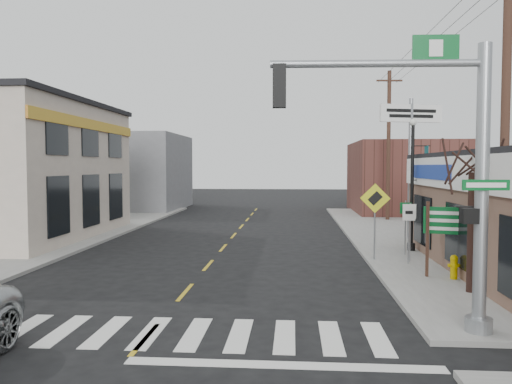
# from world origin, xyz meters

# --- Properties ---
(ground) EXTENTS (140.00, 140.00, 0.00)m
(ground) POSITION_xyz_m (0.00, 0.00, 0.00)
(ground) COLOR black
(ground) RESTS_ON ground
(sidewalk_right) EXTENTS (6.00, 38.00, 0.13)m
(sidewalk_right) POSITION_xyz_m (9.00, 13.00, 0.07)
(sidewalk_right) COLOR gray
(sidewalk_right) RESTS_ON ground
(sidewalk_left) EXTENTS (6.00, 38.00, 0.13)m
(sidewalk_left) POSITION_xyz_m (-9.00, 13.00, 0.07)
(sidewalk_left) COLOR gray
(sidewalk_left) RESTS_ON ground
(center_line) EXTENTS (0.12, 56.00, 0.01)m
(center_line) POSITION_xyz_m (0.00, 8.00, 0.01)
(center_line) COLOR gold
(center_line) RESTS_ON ground
(crosswalk) EXTENTS (11.00, 2.20, 0.01)m
(crosswalk) POSITION_xyz_m (0.00, 0.40, 0.01)
(crosswalk) COLOR silver
(crosswalk) RESTS_ON ground
(bldg_distant_right) EXTENTS (8.00, 10.00, 5.60)m
(bldg_distant_right) POSITION_xyz_m (12.00, 30.00, 2.80)
(bldg_distant_right) COLOR #572F28
(bldg_distant_right) RESTS_ON ground
(bldg_distant_left) EXTENTS (9.00, 10.00, 6.40)m
(bldg_distant_left) POSITION_xyz_m (-11.00, 32.00, 3.20)
(bldg_distant_left) COLOR slate
(bldg_distant_left) RESTS_ON ground
(traffic_signal_pole) EXTENTS (5.03, 0.38, 6.37)m
(traffic_signal_pole) POSITION_xyz_m (6.44, 0.63, 3.92)
(traffic_signal_pole) COLOR gray
(traffic_signal_pole) RESTS_ON sidewalk_right
(guide_sign) EXTENTS (1.40, 0.13, 2.45)m
(guide_sign) POSITION_xyz_m (8.10, 6.07, 1.74)
(guide_sign) COLOR #462C20
(guide_sign) RESTS_ON sidewalk_right
(fire_hydrant) EXTENTS (0.24, 0.24, 0.77)m
(fire_hydrant) POSITION_xyz_m (8.29, 5.78, 0.55)
(fire_hydrant) COLOR #C8A400
(fire_hydrant) RESTS_ON sidewalk_right
(ped_crossing_sign) EXTENTS (1.14, 0.08, 2.93)m
(ped_crossing_sign) POSITION_xyz_m (6.30, 8.96, 2.12)
(ped_crossing_sign) COLOR gray
(ped_crossing_sign) RESTS_ON sidewalk_right
(lamp_post) EXTENTS (0.72, 0.57, 5.57)m
(lamp_post) POSITION_xyz_m (8.26, 11.19, 3.36)
(lamp_post) COLOR black
(lamp_post) RESTS_ON sidewalk_right
(dance_center_sign) EXTENTS (3.27, 0.20, 6.95)m
(dance_center_sign) POSITION_xyz_m (9.00, 15.09, 5.35)
(dance_center_sign) COLOR gray
(dance_center_sign) RESTS_ON sidewalk_right
(bare_tree) EXTENTS (2.56, 2.56, 5.12)m
(bare_tree) POSITION_xyz_m (8.22, 4.14, 4.16)
(bare_tree) COLOR black
(bare_tree) RESTS_ON sidewalk_right
(shrub_back) EXTENTS (0.97, 0.97, 0.73)m
(shrub_back) POSITION_xyz_m (10.16, 9.14, 0.49)
(shrub_back) COLOR black
(shrub_back) RESTS_ON sidewalk_right
(utility_pole_near) EXTENTS (1.69, 0.25, 9.74)m
(utility_pole_near) POSITION_xyz_m (9.20, 4.44, 5.12)
(utility_pole_near) COLOR #3F301C
(utility_pole_near) RESTS_ON sidewalk_right
(utility_pole_far) EXTENTS (1.72, 0.26, 9.89)m
(utility_pole_far) POSITION_xyz_m (9.50, 23.53, 5.20)
(utility_pole_far) COLOR #452A23
(utility_pole_far) RESTS_ON sidewalk_right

